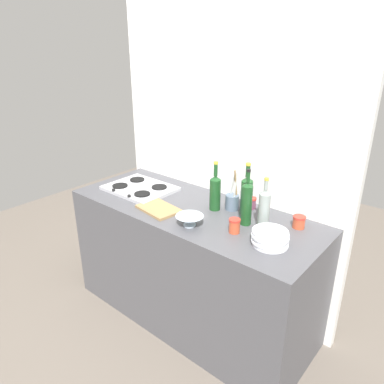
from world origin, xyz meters
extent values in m
plane|color=#6B6056|center=(0.00, 0.00, 0.00)|extent=(6.00, 6.00, 0.00)
cube|color=#4C4C51|center=(0.00, 0.00, 0.45)|extent=(1.80, 0.70, 0.90)
cube|color=white|center=(0.00, 0.38, 1.22)|extent=(1.90, 0.06, 2.45)
cube|color=#B2B2B7|center=(-0.52, 0.00, 0.91)|extent=(0.50, 0.39, 0.02)
cylinder|color=black|center=(-0.64, -0.09, 0.93)|extent=(0.12, 0.12, 0.01)
cylinder|color=black|center=(-0.40, -0.09, 0.93)|extent=(0.12, 0.12, 0.01)
cylinder|color=black|center=(-0.64, 0.08, 0.93)|extent=(0.12, 0.12, 0.01)
cylinder|color=black|center=(-0.40, 0.08, 0.93)|extent=(0.12, 0.12, 0.01)
cylinder|color=black|center=(-0.61, -0.18, 0.93)|extent=(0.02, 0.02, 0.02)
cylinder|color=black|center=(-0.43, -0.18, 0.93)|extent=(0.02, 0.02, 0.02)
cylinder|color=white|center=(0.64, -0.09, 0.91)|extent=(0.20, 0.20, 0.01)
cylinder|color=white|center=(0.64, -0.09, 0.92)|extent=(0.20, 0.20, 0.01)
cylinder|color=white|center=(0.64, -0.09, 0.93)|extent=(0.20, 0.20, 0.01)
cylinder|color=white|center=(0.64, -0.09, 0.94)|extent=(0.20, 0.20, 0.01)
cylinder|color=white|center=(0.64, -0.09, 0.95)|extent=(0.20, 0.20, 0.01)
cylinder|color=white|center=(0.64, -0.09, 0.96)|extent=(0.20, 0.20, 0.01)
cylinder|color=white|center=(0.64, -0.09, 0.97)|extent=(0.20, 0.20, 0.01)
cylinder|color=white|center=(0.64, -0.08, 0.98)|extent=(0.20, 0.20, 0.01)
cylinder|color=#19471E|center=(0.13, 0.09, 1.01)|extent=(0.07, 0.07, 0.21)
cone|color=#19471E|center=(0.13, 0.09, 1.13)|extent=(0.07, 0.07, 0.03)
cylinder|color=#19471E|center=(0.13, 0.09, 1.18)|extent=(0.03, 0.03, 0.08)
cylinder|color=gold|center=(0.13, 0.09, 1.23)|extent=(0.03, 0.03, 0.02)
cylinder|color=#19471E|center=(0.40, 0.04, 1.03)|extent=(0.07, 0.07, 0.25)
cone|color=#19471E|center=(0.40, 0.04, 1.16)|extent=(0.07, 0.07, 0.02)
cylinder|color=#19471E|center=(0.40, 0.04, 1.21)|extent=(0.02, 0.02, 0.07)
cylinder|color=black|center=(0.40, 0.04, 1.25)|extent=(0.02, 0.02, 0.02)
cylinder|color=gray|center=(0.51, 0.06, 1.01)|extent=(0.07, 0.07, 0.22)
cone|color=gray|center=(0.51, 0.06, 1.14)|extent=(0.07, 0.07, 0.02)
cylinder|color=gray|center=(0.51, 0.06, 1.18)|extent=(0.02, 0.02, 0.06)
cylinder|color=gold|center=(0.51, 0.06, 1.22)|extent=(0.03, 0.03, 0.02)
cylinder|color=#19471E|center=(0.32, 0.17, 1.01)|extent=(0.08, 0.08, 0.23)
cone|color=#19471E|center=(0.32, 0.17, 1.14)|extent=(0.08, 0.08, 0.03)
cylinder|color=#19471E|center=(0.32, 0.17, 1.19)|extent=(0.03, 0.03, 0.08)
cylinder|color=gold|center=(0.32, 0.17, 1.24)|extent=(0.03, 0.03, 0.02)
cylinder|color=silver|center=(0.15, -0.20, 0.91)|extent=(0.08, 0.08, 0.01)
cone|color=silver|center=(0.15, -0.20, 0.94)|extent=(0.17, 0.17, 0.06)
cylinder|color=slate|center=(0.21, 0.16, 0.95)|extent=(0.09, 0.09, 0.10)
cylinder|color=#B7B7B2|center=(0.20, 0.19, 1.04)|extent=(0.05, 0.02, 0.20)
cylinder|color=#B7B7B2|center=(0.24, 0.16, 1.05)|extent=(0.02, 0.05, 0.22)
cylinder|color=#997247|center=(0.23, 0.17, 1.06)|extent=(0.01, 0.05, 0.24)
cylinder|color=#66384C|center=(0.31, 0.26, 0.93)|extent=(0.06, 0.06, 0.07)
cylinder|color=red|center=(0.31, 0.26, 0.97)|extent=(0.06, 0.06, 0.01)
cylinder|color=#C64C2D|center=(0.41, -0.10, 0.94)|extent=(0.07, 0.07, 0.08)
cylinder|color=red|center=(0.41, -0.10, 0.98)|extent=(0.07, 0.07, 0.01)
cylinder|color=#C64C2D|center=(0.68, 0.21, 0.93)|extent=(0.07, 0.07, 0.06)
cylinder|color=red|center=(0.68, 0.21, 0.97)|extent=(0.08, 0.08, 0.01)
cube|color=#9E7A4C|center=(-0.15, -0.17, 0.91)|extent=(0.31, 0.23, 0.02)
camera|label=1|loc=(1.44, -1.72, 1.95)|focal=34.02mm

